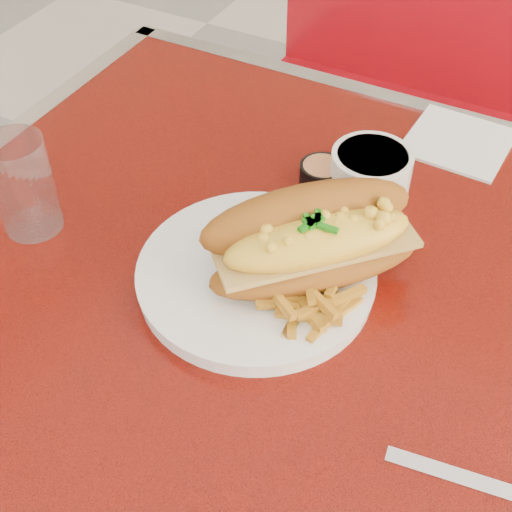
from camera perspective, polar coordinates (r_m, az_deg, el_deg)
The scene contains 10 objects.
diner_table at distance 0.89m, azimuth 10.45°, elevation -11.82°, with size 1.23×0.83×0.77m.
booth_bench_far at distance 1.69m, azimuth 18.55°, elevation 3.21°, with size 1.20×0.51×0.90m.
dinner_plate at distance 0.78m, azimuth -0.00°, elevation -1.54°, with size 0.31×0.31×0.02m.
mac_hoagie at distance 0.75m, azimuth 4.62°, elevation 1.36°, with size 0.25×0.25×0.10m.
fries_pile at distance 0.75m, azimuth 3.87°, elevation -1.78°, with size 0.12×0.11×0.03m, color gold, non-canonical shape.
fork at distance 0.77m, azimuth 4.70°, elevation -1.95°, with size 0.03×0.17×0.00m.
gravy_ramekin at distance 0.90m, azimuth 9.16°, elevation 6.71°, with size 0.12×0.12×0.06m.
sauce_cup_left at distance 0.91m, azimuth 5.31°, elevation 6.60°, with size 0.08×0.08×0.03m.
water_tumbler at distance 0.86m, azimuth -18.11°, elevation 5.40°, with size 0.07×0.07×0.12m, color silver.
paper_napkin at distance 1.02m, azimuth 15.88°, elevation 8.79°, with size 0.13×0.13×0.00m, color white.
Camera 1 is at (0.08, -0.50, 1.34)m, focal length 50.00 mm.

